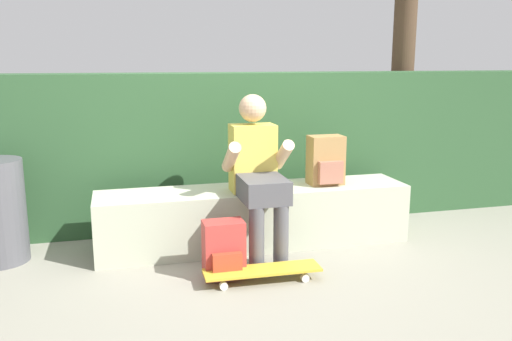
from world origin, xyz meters
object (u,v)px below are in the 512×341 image
at_px(person_skater, 258,170).
at_px(skateboard_near_person, 262,271).
at_px(backpack_on_ground, 224,251).
at_px(backpack_on_bench, 326,161).
at_px(bench_main, 255,217).

xyz_separation_m(person_skater, skateboard_near_person, (-0.10, -0.50, -0.59)).
bearing_deg(skateboard_near_person, backpack_on_ground, 149.67).
relative_size(backpack_on_bench, backpack_on_ground, 1.00).
height_order(person_skater, backpack_on_ground, person_skater).
bearing_deg(skateboard_near_person, person_skater, 78.76).
relative_size(person_skater, skateboard_near_person, 1.52).
relative_size(bench_main, skateboard_near_person, 3.10).
xyz_separation_m(person_skater, backpack_on_bench, (0.64, 0.21, -0.00)).
distance_m(person_skater, backpack_on_bench, 0.67).
xyz_separation_m(bench_main, backpack_on_bench, (0.60, -0.01, 0.43)).
relative_size(bench_main, person_skater, 2.04).
xyz_separation_m(skateboard_near_person, backpack_on_ground, (-0.24, 0.14, 0.12)).
bearing_deg(bench_main, skateboard_near_person, -100.56).
relative_size(bench_main, backpack_on_ground, 6.23).
height_order(bench_main, person_skater, person_skater).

